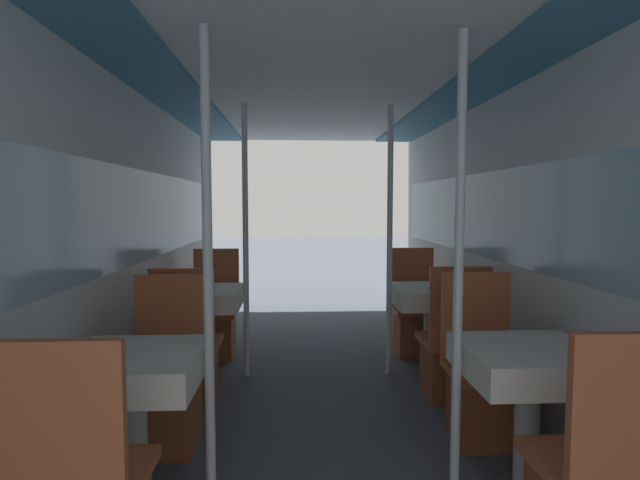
% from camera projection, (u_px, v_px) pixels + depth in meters
% --- Properties ---
extents(wall_left, '(0.05, 6.69, 2.23)m').
position_uv_depth(wall_left, '(118.00, 247.00, 3.24)').
color(wall_left, silver).
rests_on(wall_left, ground_plane).
extents(wall_right, '(0.05, 6.69, 2.23)m').
position_uv_depth(wall_right, '(521.00, 245.00, 3.37)').
color(wall_right, silver).
rests_on(wall_right, ground_plane).
extents(ceiling_panel, '(2.69, 6.69, 0.07)m').
position_uv_depth(ceiling_panel, '(324.00, 73.00, 3.23)').
color(ceiling_panel, silver).
rests_on(ceiling_panel, wall_left).
extents(dining_table_left_0, '(0.63, 0.63, 0.73)m').
position_uv_depth(dining_table_left_0, '(133.00, 378.00, 2.34)').
color(dining_table_left_0, '#4C4C51').
rests_on(dining_table_left_0, ground_plane).
extents(chair_left_far_0, '(0.43, 0.43, 1.00)m').
position_uv_depth(chair_left_far_0, '(166.00, 397.00, 2.93)').
color(chair_left_far_0, brown).
rests_on(chair_left_far_0, ground_plane).
extents(support_pole_left_0, '(0.05, 0.05, 2.23)m').
position_uv_depth(support_pole_left_0, '(208.00, 271.00, 2.32)').
color(support_pole_left_0, silver).
rests_on(support_pole_left_0, ground_plane).
extents(dining_table_left_1, '(0.63, 0.63, 0.73)m').
position_uv_depth(dining_table_left_1, '(203.00, 303.00, 4.09)').
color(dining_table_left_1, '#4C4C51').
rests_on(dining_table_left_1, ground_plane).
extents(chair_left_near_1, '(0.43, 0.43, 1.00)m').
position_uv_depth(chair_left_near_1, '(188.00, 363.00, 3.55)').
color(chair_left_near_1, brown).
rests_on(chair_left_near_1, ground_plane).
extents(chair_left_far_1, '(0.43, 0.43, 1.00)m').
position_uv_depth(chair_left_far_1, '(214.00, 325.00, 4.68)').
color(chair_left_far_1, brown).
rests_on(chair_left_far_1, ground_plane).
extents(support_pole_left_1, '(0.05, 0.05, 2.23)m').
position_uv_depth(support_pole_left_1, '(246.00, 242.00, 4.07)').
color(support_pole_left_1, silver).
rests_on(support_pole_left_1, ground_plane).
extents(dining_table_right_0, '(0.63, 0.63, 0.73)m').
position_uv_depth(dining_table_right_0, '(529.00, 371.00, 2.43)').
color(dining_table_right_0, '#4C4C51').
rests_on(dining_table_right_0, ground_plane).
extents(chair_right_far_0, '(0.43, 0.43, 1.00)m').
position_uv_depth(chair_right_far_0, '(484.00, 391.00, 3.02)').
color(chair_right_far_0, brown).
rests_on(chair_right_far_0, ground_plane).
extents(support_pole_right_0, '(0.05, 0.05, 2.23)m').
position_uv_depth(support_pole_right_0, '(459.00, 269.00, 2.38)').
color(support_pole_right_0, silver).
rests_on(support_pole_right_0, ground_plane).
extents(dining_table_right_1, '(0.63, 0.63, 0.73)m').
position_uv_depth(dining_table_right_1, '(431.00, 301.00, 4.18)').
color(dining_table_right_1, '#4C4C51').
rests_on(dining_table_right_1, ground_plane).
extents(chair_right_near_1, '(0.43, 0.43, 1.00)m').
position_uv_depth(chair_right_near_1, '(452.00, 359.00, 3.64)').
color(chair_right_near_1, brown).
rests_on(chair_right_near_1, ground_plane).
extents(chair_right_far_1, '(0.43, 0.43, 1.00)m').
position_uv_depth(chair_right_far_1, '(415.00, 322.00, 4.77)').
color(chair_right_far_1, brown).
rests_on(chair_right_far_1, ground_plane).
extents(support_pole_right_1, '(0.05, 0.05, 2.23)m').
position_uv_depth(support_pole_right_1, '(390.00, 242.00, 4.13)').
color(support_pole_right_1, silver).
rests_on(support_pole_right_1, ground_plane).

